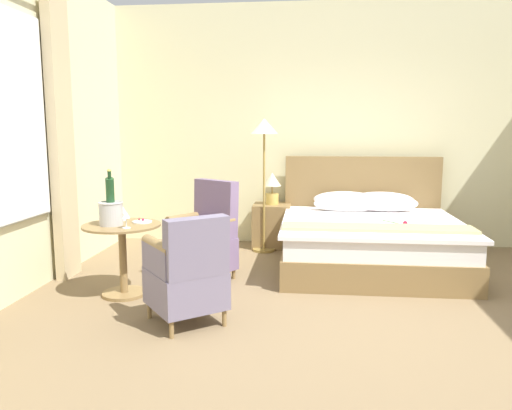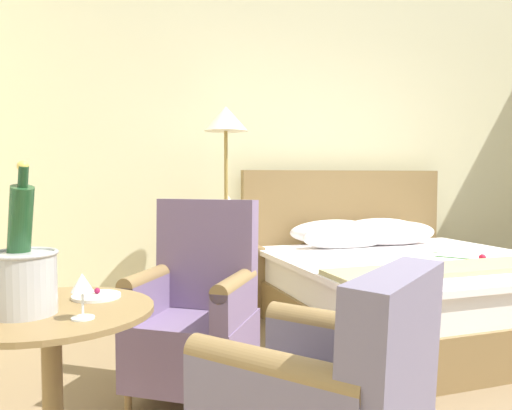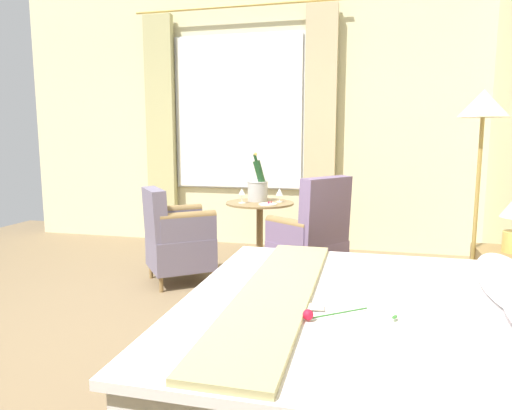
% 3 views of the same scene
% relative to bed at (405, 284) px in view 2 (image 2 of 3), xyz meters
% --- Properties ---
extents(wall_headboard_side, '(6.17, 0.12, 3.15)m').
position_rel_bed_xyz_m(wall_headboard_side, '(-0.26, 1.13, 1.25)').
color(wall_headboard_side, beige).
rests_on(wall_headboard_side, ground).
extents(bed, '(1.98, 2.05, 1.18)m').
position_rel_bed_xyz_m(bed, '(0.00, 0.00, 0.00)').
color(bed, olive).
rests_on(bed, ground).
extents(nightstand, '(0.51, 0.46, 0.56)m').
position_rel_bed_xyz_m(nightstand, '(-1.16, 0.78, -0.04)').
color(nightstand, olive).
rests_on(nightstand, ground).
extents(bedside_lamp, '(0.23, 0.23, 0.41)m').
position_rel_bed_xyz_m(bedside_lamp, '(-1.16, 0.78, 0.49)').
color(bedside_lamp, tan).
rests_on(bedside_lamp, nightstand).
extents(floor_lamp_brass, '(0.34, 0.34, 1.66)m').
position_rel_bed_xyz_m(floor_lamp_brass, '(-1.24, 0.54, 1.06)').
color(floor_lamp_brass, olive).
rests_on(floor_lamp_brass, ground).
extents(side_table_round, '(0.71, 0.71, 0.67)m').
position_rel_bed_xyz_m(side_table_round, '(-2.38, -1.29, 0.10)').
color(side_table_round, olive).
rests_on(side_table_round, ground).
extents(champagne_bucket, '(0.22, 0.22, 0.51)m').
position_rel_bed_xyz_m(champagne_bucket, '(-2.46, -1.33, 0.49)').
color(champagne_bucket, '#ADACAA').
rests_on(champagne_bucket, side_table_round).
extents(wine_glass_near_bucket, '(0.07, 0.07, 0.15)m').
position_rel_bed_xyz_m(wine_glass_near_bucket, '(-2.27, -1.46, 0.45)').
color(wine_glass_near_bucket, white).
rests_on(wine_glass_near_bucket, side_table_round).
extents(wine_glass_near_edge, '(0.08, 0.08, 0.15)m').
position_rel_bed_xyz_m(wine_glass_near_edge, '(-2.44, -1.10, 0.45)').
color(wine_glass_near_edge, white).
rests_on(wine_glass_near_edge, side_table_round).
extents(snack_plate, '(0.18, 0.18, 0.04)m').
position_rel_bed_xyz_m(snack_plate, '(-2.23, -1.17, 0.35)').
color(snack_plate, white).
rests_on(snack_plate, side_table_round).
extents(armchair_by_window, '(0.75, 0.75, 1.01)m').
position_rel_bed_xyz_m(armchair_by_window, '(-1.74, -0.68, 0.09)').
color(armchair_by_window, olive).
rests_on(armchair_by_window, ground).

